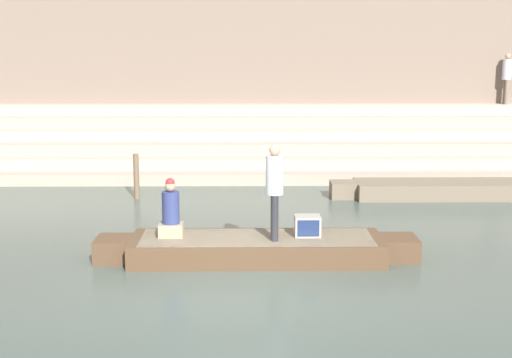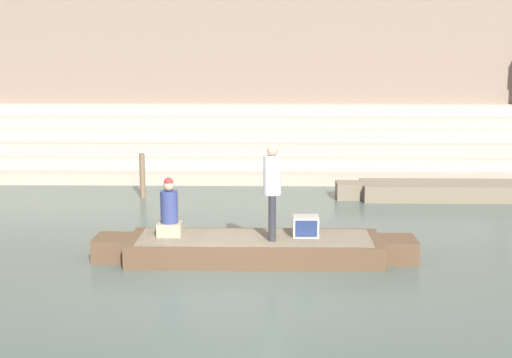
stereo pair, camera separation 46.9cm
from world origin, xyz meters
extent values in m
plane|color=#47544C|center=(0.00, 0.00, 0.00)|extent=(120.00, 120.00, 0.00)
cube|color=tan|center=(0.00, 10.59, 0.17)|extent=(36.00, 3.74, 0.35)
cube|color=#B2A28D|center=(0.00, 10.91, 0.52)|extent=(36.00, 3.12, 0.35)
cube|color=tan|center=(0.00, 11.22, 0.87)|extent=(36.00, 2.49, 0.35)
cube|color=#B2A28D|center=(0.00, 11.53, 1.22)|extent=(36.00, 1.87, 0.35)
cube|color=tan|center=(0.00, 11.84, 1.56)|extent=(36.00, 1.25, 0.35)
cube|color=#B2A28D|center=(0.00, 12.15, 1.91)|extent=(36.00, 0.62, 0.35)
cube|color=#7F6B5B|center=(0.00, 13.07, 3.33)|extent=(34.20, 1.20, 6.65)
cube|color=#4C4037|center=(0.00, 12.45, 0.30)|extent=(34.20, 0.12, 0.60)
cube|color=brown|center=(0.38, 1.53, 0.22)|extent=(4.76, 1.42, 0.44)
cube|color=tan|center=(0.38, 1.53, 0.41)|extent=(4.38, 1.32, 0.05)
cube|color=brown|center=(3.09, 1.53, 0.22)|extent=(0.67, 0.78, 0.44)
cube|color=brown|center=(-2.33, 1.53, 0.22)|extent=(0.67, 0.78, 0.44)
cylinder|color=olive|center=(-0.34, 2.34, 0.34)|extent=(2.24, 0.04, 0.04)
cylinder|color=#28282D|center=(0.70, 1.48, 0.87)|extent=(0.14, 0.14, 0.87)
cylinder|color=#28282D|center=(0.70, 1.29, 0.87)|extent=(0.14, 0.14, 0.87)
cylinder|color=#B2B2BC|center=(0.70, 1.39, 1.66)|extent=(0.33, 0.33, 0.72)
sphere|color=tan|center=(0.70, 1.39, 2.13)|extent=(0.21, 0.21, 0.21)
cube|color=gray|center=(-1.25, 1.64, 0.56)|extent=(0.46, 0.36, 0.25)
cylinder|color=navy|center=(-1.25, 1.64, 1.00)|extent=(0.33, 0.33, 0.61)
sphere|color=tan|center=(-1.25, 1.64, 1.41)|extent=(0.21, 0.21, 0.21)
sphere|color=red|center=(-1.25, 1.64, 1.48)|extent=(0.17, 0.17, 0.17)
cube|color=#9E998E|center=(1.35, 1.65, 0.63)|extent=(0.49, 0.39, 0.39)
cube|color=navy|center=(1.35, 1.45, 0.63)|extent=(0.41, 0.02, 0.31)
cube|color=#756651|center=(5.53, 7.11, 0.22)|extent=(4.85, 1.26, 0.43)
cube|color=tan|center=(5.53, 7.11, 0.41)|extent=(4.46, 1.16, 0.05)
cube|color=#756651|center=(2.76, 7.11, 0.22)|extent=(0.68, 0.69, 0.43)
cylinder|color=brown|center=(-2.74, 7.06, 0.60)|extent=(0.15, 0.15, 1.20)
cylinder|color=#756656|center=(8.79, 12.24, 2.49)|extent=(0.13, 0.13, 0.81)
cylinder|color=#756656|center=(8.79, 12.07, 2.49)|extent=(0.13, 0.13, 0.81)
cylinder|color=#B2B2BC|center=(8.79, 12.15, 3.23)|extent=(0.30, 0.30, 0.67)
sphere|color=tan|center=(8.79, 12.15, 3.66)|extent=(0.19, 0.19, 0.19)
camera|label=1|loc=(0.20, -11.50, 4.02)|focal=50.00mm
camera|label=2|loc=(0.67, -11.49, 4.02)|focal=50.00mm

